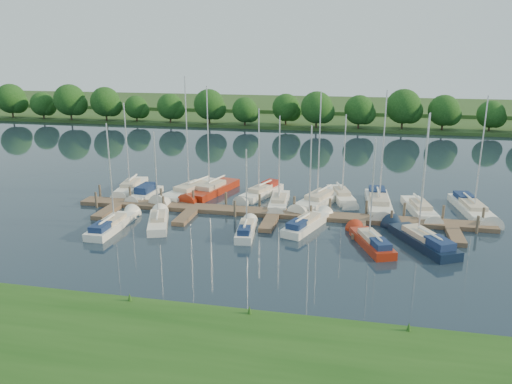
% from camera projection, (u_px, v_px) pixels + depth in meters
% --- Properties ---
extents(ground, '(260.00, 260.00, 0.00)m').
position_uv_depth(ground, '(258.00, 246.00, 40.48)').
color(ground, '#182331').
rests_on(ground, ground).
extents(near_bank, '(90.00, 10.00, 0.50)m').
position_uv_depth(near_bank, '(194.00, 358.00, 25.36)').
color(near_bank, '#1A4513').
rests_on(near_bank, ground).
extents(dock, '(40.00, 6.00, 0.40)m').
position_uv_depth(dock, '(273.00, 215.00, 47.30)').
color(dock, brown).
rests_on(dock, ground).
extents(mooring_pilings, '(38.24, 2.84, 2.00)m').
position_uv_depth(mooring_pilings, '(275.00, 208.00, 48.25)').
color(mooring_pilings, '#473D33').
rests_on(mooring_pilings, ground).
extents(far_shore, '(180.00, 30.00, 0.60)m').
position_uv_depth(far_shore, '(326.00, 119.00, 110.94)').
color(far_shore, '#264119').
rests_on(far_shore, ground).
extents(distant_hill, '(220.00, 40.00, 1.40)m').
position_uv_depth(distant_hill, '(333.00, 106.00, 134.34)').
color(distant_hill, '#335425').
rests_on(distant_hill, ground).
extents(treeline, '(145.77, 9.37, 8.24)m').
position_uv_depth(treeline, '(291.00, 108.00, 99.01)').
color(treeline, '#38281C').
rests_on(treeline, ground).
extents(sailboat_n_0, '(2.81, 8.07, 10.28)m').
position_uv_depth(sailboat_n_0, '(131.00, 189.00, 56.05)').
color(sailboat_n_0, white).
rests_on(sailboat_n_0, ground).
extents(motorboat, '(1.95, 5.93, 1.66)m').
position_uv_depth(motorboat, '(145.00, 194.00, 53.62)').
color(motorboat, white).
rests_on(motorboat, ground).
extents(sailboat_n_2, '(5.23, 10.46, 13.24)m').
position_uv_depth(sailboat_n_2, '(191.00, 193.00, 54.39)').
color(sailboat_n_2, white).
rests_on(sailboat_n_2, ground).
extents(sailboat_n_3, '(4.25, 9.63, 12.21)m').
position_uv_depth(sailboat_n_3, '(211.00, 192.00, 54.85)').
color(sailboat_n_3, maroon).
rests_on(sailboat_n_3, ground).
extents(sailboat_n_4, '(3.91, 7.65, 9.95)m').
position_uv_depth(sailboat_n_4, '(261.00, 194.00, 53.94)').
color(sailboat_n_4, white).
rests_on(sailboat_n_4, ground).
extents(sailboat_n_5, '(2.28, 7.54, 9.50)m').
position_uv_depth(sailboat_n_5, '(279.00, 203.00, 50.84)').
color(sailboat_n_5, white).
rests_on(sailboat_n_5, ground).
extents(sailboat_n_6, '(4.86, 9.19, 11.83)m').
position_uv_depth(sailboat_n_6, '(318.00, 202.00, 51.25)').
color(sailboat_n_6, white).
rests_on(sailboat_n_6, ground).
extents(sailboat_n_7, '(3.40, 7.33, 9.43)m').
position_uv_depth(sailboat_n_7, '(342.00, 197.00, 52.97)').
color(sailboat_n_7, white).
rests_on(sailboat_n_7, ground).
extents(sailboat_n_8, '(2.67, 9.59, 12.18)m').
position_uv_depth(sailboat_n_8, '(379.00, 205.00, 50.02)').
color(sailboat_n_8, white).
rests_on(sailboat_n_8, ground).
extents(sailboat_n_9, '(3.11, 8.04, 10.21)m').
position_uv_depth(sailboat_n_9, '(420.00, 211.00, 48.39)').
color(sailboat_n_9, white).
rests_on(sailboat_n_9, ground).
extents(sailboat_n_10, '(3.29, 9.43, 11.74)m').
position_uv_depth(sailboat_n_10, '(472.00, 209.00, 48.67)').
color(sailboat_n_10, white).
rests_on(sailboat_n_10, ground).
extents(sailboat_s_0, '(1.80, 7.56, 9.71)m').
position_uv_depth(sailboat_s_0, '(112.00, 225.00, 44.26)').
color(sailboat_s_0, white).
rests_on(sailboat_s_0, ground).
extents(sailboat_s_1, '(3.48, 6.81, 8.91)m').
position_uv_depth(sailboat_s_1, '(158.00, 222.00, 45.23)').
color(sailboat_s_1, white).
rests_on(sailboat_s_1, ground).
extents(sailboat_s_2, '(1.93, 5.93, 7.77)m').
position_uv_depth(sailboat_s_2, '(246.00, 231.00, 42.92)').
color(sailboat_s_2, white).
rests_on(sailboat_s_2, ground).
extents(sailboat_s_3, '(3.77, 7.36, 9.51)m').
position_uv_depth(sailboat_s_3, '(307.00, 224.00, 44.48)').
color(sailboat_s_3, white).
rests_on(sailboat_s_3, ground).
extents(sailboat_s_4, '(3.74, 7.03, 9.14)m').
position_uv_depth(sailboat_s_4, '(371.00, 242.00, 40.39)').
color(sailboat_s_4, maroon).
rests_on(sailboat_s_4, ground).
extents(sailboat_s_5, '(5.46, 8.31, 11.09)m').
position_uv_depth(sailboat_s_5, '(421.00, 241.00, 40.68)').
color(sailboat_s_5, black).
rests_on(sailboat_s_5, ground).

